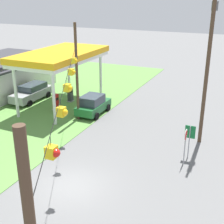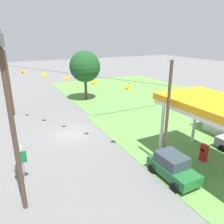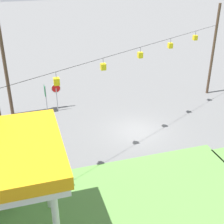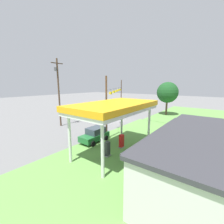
{
  "view_description": "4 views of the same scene",
  "coord_description": "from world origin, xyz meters",
  "px_view_note": "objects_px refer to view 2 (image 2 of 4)",
  "views": [
    {
      "loc": [
        -13.27,
        -8.62,
        10.7
      ],
      "look_at": [
        6.06,
        0.19,
        2.59
      ],
      "focal_mm": 50.0,
      "sensor_mm": 36.0,
      "label": 1
    },
    {
      "loc": [
        21.34,
        -5.99,
        10.07
      ],
      "look_at": [
        2.59,
        3.7,
        2.74
      ],
      "focal_mm": 35.0,
      "sensor_mm": 36.0,
      "label": 2
    },
    {
      "loc": [
        7.94,
        19.47,
        12.31
      ],
      "look_at": [
        2.51,
        1.56,
        2.8
      ],
      "focal_mm": 50.0,
      "sensor_mm": 36.0,
      "label": 3
    },
    {
      "loc": [
        24.59,
        17.44,
        7.46
      ],
      "look_at": [
        3.3,
        1.41,
        2.46
      ],
      "focal_mm": 24.0,
      "sensor_mm": 36.0,
      "label": 4
    }
  ],
  "objects_px": {
    "fuel_pump_near": "(204,154)",
    "tree_west_verge": "(85,67)",
    "stop_sign_roadside": "(22,153)",
    "utility_pole_main": "(10,109)",
    "car_at_pumps_front": "(172,166)",
    "route_sign": "(22,160)"
  },
  "relations": [
    {
      "from": "car_at_pumps_front",
      "to": "stop_sign_roadside",
      "type": "xyz_separation_m",
      "value": [
        -5.63,
        -9.79,
        0.87
      ]
    },
    {
      "from": "stop_sign_roadside",
      "to": "utility_pole_main",
      "type": "distance_m",
      "value": 6.08
    },
    {
      "from": "fuel_pump_near",
      "to": "tree_west_verge",
      "type": "height_order",
      "value": "tree_west_verge"
    },
    {
      "from": "stop_sign_roadside",
      "to": "tree_west_verge",
      "type": "height_order",
      "value": "tree_west_verge"
    },
    {
      "from": "fuel_pump_near",
      "to": "tree_west_verge",
      "type": "relative_size",
      "value": 0.2
    },
    {
      "from": "car_at_pumps_front",
      "to": "route_sign",
      "type": "height_order",
      "value": "route_sign"
    },
    {
      "from": "fuel_pump_near",
      "to": "utility_pole_main",
      "type": "height_order",
      "value": "utility_pole_main"
    },
    {
      "from": "stop_sign_roadside",
      "to": "utility_pole_main",
      "type": "bearing_deg",
      "value": 174.23
    },
    {
      "from": "car_at_pumps_front",
      "to": "tree_west_verge",
      "type": "distance_m",
      "value": 23.63
    },
    {
      "from": "utility_pole_main",
      "to": "tree_west_verge",
      "type": "xyz_separation_m",
      "value": [
        -21.34,
        12.18,
        -1.04
      ]
    },
    {
      "from": "utility_pole_main",
      "to": "tree_west_verge",
      "type": "relative_size",
      "value": 1.47
    },
    {
      "from": "fuel_pump_near",
      "to": "stop_sign_roadside",
      "type": "bearing_deg",
      "value": -110.69
    },
    {
      "from": "stop_sign_roadside",
      "to": "route_sign",
      "type": "distance_m",
      "value": 0.95
    },
    {
      "from": "fuel_pump_near",
      "to": "tree_west_verge",
      "type": "xyz_separation_m",
      "value": [
        -22.63,
        -1.86,
        4.7
      ]
    },
    {
      "from": "fuel_pump_near",
      "to": "route_sign",
      "type": "bearing_deg",
      "value": -107.06
    },
    {
      "from": "route_sign",
      "to": "tree_west_verge",
      "type": "height_order",
      "value": "tree_west_verge"
    },
    {
      "from": "stop_sign_roadside",
      "to": "route_sign",
      "type": "xyz_separation_m",
      "value": [
        0.93,
        -0.1,
        -0.1
      ]
    },
    {
      "from": "tree_west_verge",
      "to": "fuel_pump_near",
      "type": "bearing_deg",
      "value": 4.69
    },
    {
      "from": "car_at_pumps_front",
      "to": "stop_sign_roadside",
      "type": "distance_m",
      "value": 11.32
    },
    {
      "from": "route_sign",
      "to": "tree_west_verge",
      "type": "bearing_deg",
      "value": 147.16
    },
    {
      "from": "car_at_pumps_front",
      "to": "stop_sign_roadside",
      "type": "bearing_deg",
      "value": -120.19
    },
    {
      "from": "car_at_pumps_front",
      "to": "tree_west_verge",
      "type": "xyz_separation_m",
      "value": [
        -23.11,
        2.0,
        4.51
      ]
    }
  ]
}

